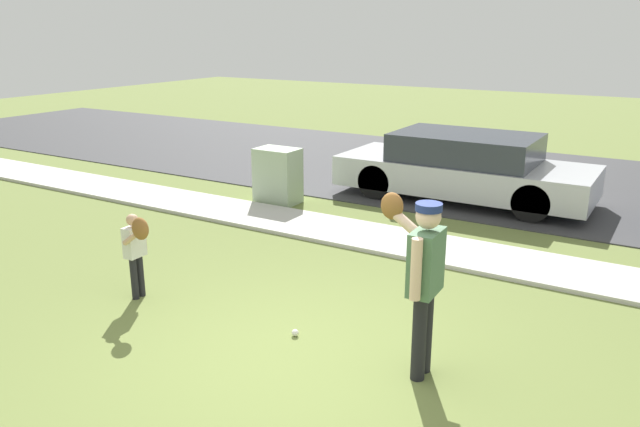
# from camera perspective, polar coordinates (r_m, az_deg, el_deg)

# --- Properties ---
(ground_plane) EXTENTS (48.00, 48.00, 0.00)m
(ground_plane) POSITION_cam_1_polar(r_m,az_deg,el_deg) (9.14, 9.85, -3.46)
(ground_plane) COLOR olive
(sidewalk_strip) EXTENTS (36.00, 1.20, 0.06)m
(sidewalk_strip) POSITION_cam_1_polar(r_m,az_deg,el_deg) (9.22, 10.08, -3.10)
(sidewalk_strip) COLOR beige
(sidewalk_strip) RESTS_ON ground
(road_surface) EXTENTS (36.00, 6.80, 0.02)m
(road_surface) POSITION_cam_1_polar(r_m,az_deg,el_deg) (13.84, 17.63, 2.95)
(road_surface) COLOR #38383A
(road_surface) RESTS_ON ground
(person_adult) EXTENTS (0.68, 0.60, 1.66)m
(person_adult) POSITION_cam_1_polar(r_m,az_deg,el_deg) (5.65, 9.28, -5.03)
(person_adult) COLOR black
(person_adult) RESTS_ON ground
(person_child) EXTENTS (0.47, 0.41, 1.08)m
(person_child) POSITION_cam_1_polar(r_m,az_deg,el_deg) (7.53, -16.42, -2.70)
(person_child) COLOR black
(person_child) RESTS_ON ground
(baseball) EXTENTS (0.07, 0.07, 0.07)m
(baseball) POSITION_cam_1_polar(r_m,az_deg,el_deg) (6.66, -2.29, -10.83)
(baseball) COLOR white
(baseball) RESTS_ON ground
(utility_cabinet) EXTENTS (0.78, 0.54, 1.01)m
(utility_cabinet) POSITION_cam_1_polar(r_m,az_deg,el_deg) (11.43, -3.88, 3.46)
(utility_cabinet) COLOR #9EB293
(utility_cabinet) RESTS_ON ground
(parked_sedan_silver) EXTENTS (4.60, 1.80, 1.23)m
(parked_sedan_silver) POSITION_cam_1_polar(r_m,az_deg,el_deg) (11.86, 13.04, 4.14)
(parked_sedan_silver) COLOR silver
(parked_sedan_silver) RESTS_ON road_surface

